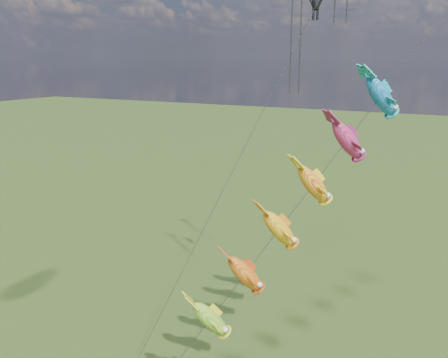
% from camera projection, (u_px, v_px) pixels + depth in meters
% --- Properties ---
extents(fish_windsock_rig, '(10.94, 11.79, 18.78)m').
position_uv_depth(fish_windsock_rig, '(296.00, 207.00, 24.22)').
color(fish_windsock_rig, brown).
rests_on(fish_windsock_rig, ground).
extents(parafoil_rig, '(7.07, 16.52, 27.01)m').
position_uv_depth(parafoil_rig, '(313.00, 0.00, 28.27)').
color(parafoil_rig, brown).
rests_on(parafoil_rig, ground).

